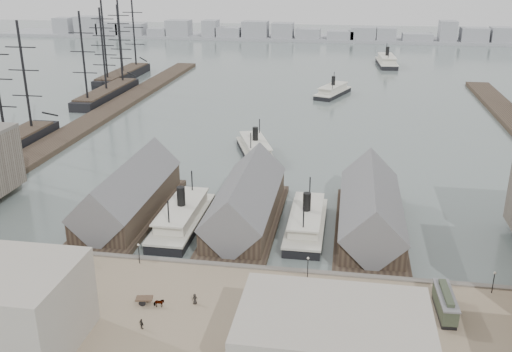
% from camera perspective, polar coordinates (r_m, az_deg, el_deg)
% --- Properties ---
extents(ground, '(900.00, 900.00, 0.00)m').
position_cam_1_polar(ground, '(108.04, -2.61, -8.49)').
color(ground, '#515E5C').
rests_on(ground, ground).
extents(quay, '(180.00, 30.00, 2.00)m').
position_cam_1_polar(quay, '(90.95, -5.28, -13.93)').
color(quay, '#7A6952').
rests_on(quay, ground).
extents(seawall, '(180.00, 1.20, 2.30)m').
position_cam_1_polar(seawall, '(103.05, -3.22, -9.31)').
color(seawall, '#59544C').
rests_on(seawall, ground).
extents(west_wharf, '(10.00, 220.00, 1.60)m').
position_cam_1_polar(west_wharf, '(217.81, -14.91, 6.08)').
color(west_wharf, '#2D231C').
rests_on(west_wharf, ground).
extents(ferry_shed_west, '(14.00, 42.00, 12.60)m').
position_cam_1_polar(ferry_shed_west, '(127.82, -12.56, -1.94)').
color(ferry_shed_west, '#2D231C').
rests_on(ferry_shed_west, ground).
extents(ferry_shed_center, '(14.00, 42.00, 12.60)m').
position_cam_1_polar(ferry_shed_center, '(120.89, -1.01, -2.75)').
color(ferry_shed_center, '#2D231C').
rests_on(ferry_shed_center, ground).
extents(ferry_shed_east, '(14.00, 42.00, 12.60)m').
position_cam_1_polar(ferry_shed_east, '(119.34, 11.39, -3.49)').
color(ferry_shed_east, '#2D231C').
rests_on(ferry_shed_east, ground).
extents(street_bldg_center, '(24.00, 16.00, 10.00)m').
position_cam_1_polar(street_bldg_center, '(75.45, 7.68, -16.59)').
color(street_bldg_center, gray).
rests_on(street_bldg_center, quay).
extents(lamp_post_near_w, '(0.44, 0.44, 3.92)m').
position_cam_1_polar(lamp_post_near_w, '(103.86, -11.65, -7.24)').
color(lamp_post_near_w, black).
rests_on(lamp_post_near_w, quay).
extents(lamp_post_near_e, '(0.44, 0.44, 3.92)m').
position_cam_1_polar(lamp_post_near_e, '(97.87, 5.21, -8.69)').
color(lamp_post_near_e, black).
rests_on(lamp_post_near_e, quay).
extents(lamp_post_far_e, '(0.44, 0.44, 3.92)m').
position_cam_1_polar(lamp_post_far_e, '(100.84, 22.70, -9.41)').
color(lamp_post_far_e, black).
rests_on(lamp_post_far_e, quay).
extents(far_shore, '(500.00, 40.00, 15.72)m').
position_cam_1_polar(far_shore, '(429.86, 6.52, 13.84)').
color(far_shore, gray).
rests_on(far_shore, ground).
extents(ferry_docked_west, '(8.02, 26.72, 9.54)m').
position_cam_1_polar(ferry_docked_west, '(121.27, -7.41, -4.09)').
color(ferry_docked_west, black).
rests_on(ferry_docked_west, ground).
extents(ferry_docked_east, '(7.57, 25.24, 9.01)m').
position_cam_1_polar(ferry_docked_east, '(118.93, 5.04, -4.57)').
color(ferry_docked_east, black).
rests_on(ferry_docked_east, ground).
extents(ferry_open_near, '(15.55, 26.23, 8.98)m').
position_cam_1_polar(ferry_open_near, '(165.12, -0.07, 2.76)').
color(ferry_open_near, black).
rests_on(ferry_open_near, ground).
extents(ferry_open_mid, '(15.44, 25.57, 8.76)m').
position_cam_1_polar(ferry_open_mid, '(245.06, 7.69, 8.43)').
color(ferry_open_mid, black).
rests_on(ferry_open_mid, ground).
extents(ferry_open_far, '(11.32, 31.19, 10.94)m').
position_cam_1_polar(ferry_open_far, '(324.96, 12.93, 11.13)').
color(ferry_open_far, black).
rests_on(ferry_open_far, ground).
extents(sailing_ship_mid, '(8.82, 50.96, 36.26)m').
position_cam_1_polar(sailing_ship_mid, '(246.08, -14.70, 8.13)').
color(sailing_ship_mid, black).
rests_on(sailing_ship_mid, ground).
extents(sailing_ship_far, '(9.27, 51.52, 38.13)m').
position_cam_1_polar(sailing_ship_far, '(285.67, -13.16, 9.93)').
color(sailing_ship_far, black).
rests_on(sailing_ship_far, ground).
extents(tram, '(2.86, 9.58, 3.38)m').
position_cam_1_polar(tram, '(93.36, 18.38, -12.03)').
color(tram, black).
rests_on(tram, quay).
extents(horse_cart_center, '(4.89, 2.04, 1.45)m').
position_cam_1_polar(horse_cart_center, '(92.43, -10.22, -12.27)').
color(horse_cart_center, black).
rests_on(horse_cart_center, quay).
extents(horse_cart_right, '(4.63, 1.73, 1.57)m').
position_cam_1_polar(horse_cart_right, '(86.96, 1.38, -14.20)').
color(horse_cart_right, black).
rests_on(horse_cart_right, quay).
extents(pedestrian_2, '(1.24, 0.87, 1.74)m').
position_cam_1_polar(pedestrian_2, '(106.26, -16.24, -8.13)').
color(pedestrian_2, black).
rests_on(pedestrian_2, quay).
extents(pedestrian_3, '(1.03, 0.87, 1.65)m').
position_cam_1_polar(pedestrian_3, '(87.67, -11.37, -14.31)').
color(pedestrian_3, black).
rests_on(pedestrian_3, quay).
extents(pedestrian_4, '(1.02, 0.94, 1.75)m').
position_cam_1_polar(pedestrian_4, '(91.99, -6.14, -12.13)').
color(pedestrian_4, black).
rests_on(pedestrian_4, quay).
extents(pedestrian_5, '(0.69, 0.77, 1.72)m').
position_cam_1_polar(pedestrian_5, '(90.41, 2.02, -12.66)').
color(pedestrian_5, black).
rests_on(pedestrian_5, quay).
extents(pedestrian_6, '(0.89, 0.74, 1.68)m').
position_cam_1_polar(pedestrian_6, '(95.28, 10.57, -11.16)').
color(pedestrian_6, black).
rests_on(pedestrian_6, quay).
extents(pedestrian_8, '(1.06, 0.58, 1.71)m').
position_cam_1_polar(pedestrian_8, '(94.96, 19.14, -12.15)').
color(pedestrian_8, black).
rests_on(pedestrian_8, quay).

